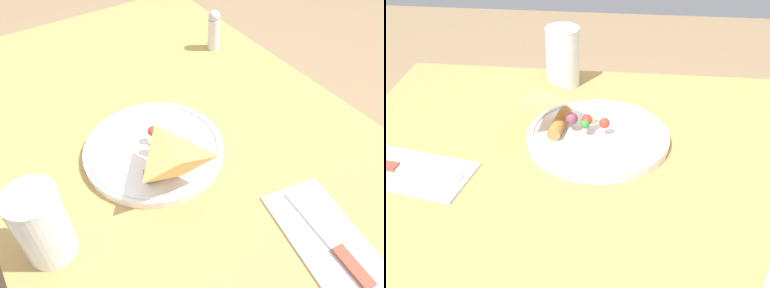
% 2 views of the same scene
% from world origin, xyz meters
% --- Properties ---
extents(dining_table, '(1.06, 0.71, 0.74)m').
position_xyz_m(dining_table, '(0.00, 0.00, 0.62)').
color(dining_table, tan).
rests_on(dining_table, ground_plane).
extents(plate_pizza, '(0.26, 0.26, 0.05)m').
position_xyz_m(plate_pizza, '(-0.08, 0.06, 0.75)').
color(plate_pizza, white).
rests_on(plate_pizza, dining_table).
extents(milk_glass, '(0.07, 0.07, 0.13)m').
position_xyz_m(milk_glass, '(-0.16, 0.28, 0.80)').
color(milk_glass, white).
rests_on(milk_glass, dining_table).
extents(napkin_folded, '(0.22, 0.14, 0.00)m').
position_xyz_m(napkin_folded, '(-0.37, -0.07, 0.74)').
color(napkin_folded, silver).
rests_on(napkin_folded, dining_table).
extents(butter_knife, '(0.19, 0.04, 0.01)m').
position_xyz_m(butter_knife, '(-0.38, -0.07, 0.74)').
color(butter_knife, '#99422D').
rests_on(butter_knife, napkin_folded).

